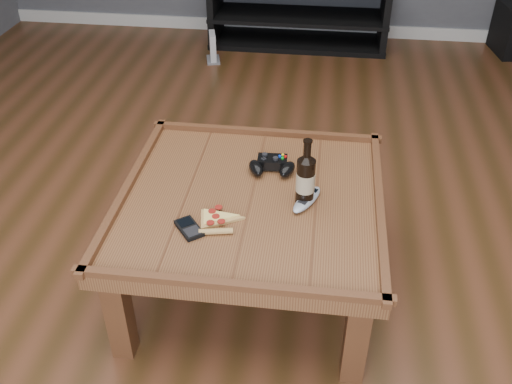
# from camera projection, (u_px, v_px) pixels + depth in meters

# --- Properties ---
(ground) EXTENTS (6.00, 6.00, 0.00)m
(ground) POSITION_uv_depth(u_px,v_px,m) (252.00, 282.00, 2.45)
(ground) COLOR #3F2712
(ground) RESTS_ON ground
(baseboard) EXTENTS (5.00, 0.02, 0.10)m
(baseboard) POSITION_uv_depth(u_px,v_px,m) (299.00, 28.00, 4.82)
(baseboard) COLOR silver
(baseboard) RESTS_ON ground
(coffee_table) EXTENTS (1.03, 1.03, 0.48)m
(coffee_table) POSITION_uv_depth(u_px,v_px,m) (251.00, 210.00, 2.22)
(coffee_table) COLOR #532D17
(coffee_table) RESTS_ON ground
(media_console) EXTENTS (1.40, 0.45, 0.50)m
(media_console) POSITION_uv_depth(u_px,v_px,m) (299.00, 14.00, 4.51)
(media_console) COLOR black
(media_console) RESTS_ON ground
(beer_bottle) EXTENTS (0.07, 0.07, 0.27)m
(beer_bottle) POSITION_uv_depth(u_px,v_px,m) (306.00, 178.00, 2.10)
(beer_bottle) COLOR black
(beer_bottle) RESTS_ON coffee_table
(game_controller) EXTENTS (0.21, 0.14, 0.06)m
(game_controller) POSITION_uv_depth(u_px,v_px,m) (272.00, 166.00, 2.32)
(game_controller) COLOR black
(game_controller) RESTS_ON coffee_table
(pizza_slice) EXTENTS (0.17, 0.24, 0.02)m
(pizza_slice) POSITION_uv_depth(u_px,v_px,m) (216.00, 220.00, 2.06)
(pizza_slice) COLOR tan
(pizza_slice) RESTS_ON coffee_table
(smartphone) EXTENTS (0.13, 0.14, 0.02)m
(smartphone) POSITION_uv_depth(u_px,v_px,m) (189.00, 228.00, 2.02)
(smartphone) COLOR black
(smartphone) RESTS_ON coffee_table
(remote_control) EXTENTS (0.13, 0.20, 0.03)m
(remote_control) POSITION_uv_depth(u_px,v_px,m) (307.00, 199.00, 2.15)
(remote_control) COLOR #9BA2A9
(remote_control) RESTS_ON coffee_table
(game_console) EXTENTS (0.14, 0.19, 0.22)m
(game_console) POSITION_uv_depth(u_px,v_px,m) (213.00, 48.00, 4.32)
(game_console) COLOR slate
(game_console) RESTS_ON ground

